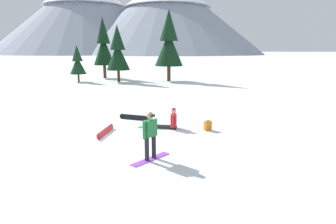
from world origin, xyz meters
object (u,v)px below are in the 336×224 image
object	(u,v)px
backpack_orange	(208,126)
pine_tree_broad	(78,62)
loose_snowboard_near_right	(105,131)
pine_tree_slender	(169,43)
snowboarder_foreground	(150,135)
pine_tree_short	(103,45)
pine_tree_leaning	(118,51)
snowboarder_midground	(170,121)
loose_snowboard_near_left	(135,117)

from	to	relation	value
backpack_orange	pine_tree_broad	bearing A→B (deg)	131.30
loose_snowboard_near_right	pine_tree_slender	distance (m)	21.25
pine_tree_broad	snowboarder_foreground	bearing A→B (deg)	-57.72
pine_tree_slender	pine_tree_short	bearing A→B (deg)	166.12
loose_snowboard_near_right	pine_tree_broad	distance (m)	21.30
loose_snowboard_near_right	pine_tree_slender	size ratio (longest dim) A/B	0.23
pine_tree_broad	backpack_orange	bearing A→B (deg)	-48.70
pine_tree_short	pine_tree_broad	size ratio (longest dim) A/B	1.85
snowboarder_foreground	loose_snowboard_near_right	distance (m)	3.67
snowboarder_foreground	pine_tree_short	world-z (taller)	pine_tree_short
snowboarder_foreground	pine_tree_short	bearing A→B (deg)	115.04
loose_snowboard_near_right	pine_tree_slender	bearing A→B (deg)	91.67
loose_snowboard_near_right	pine_tree_leaning	size ratio (longest dim) A/B	0.30
pine_tree_broad	pine_tree_slender	size ratio (longest dim) A/B	0.51
pine_tree_leaning	snowboarder_foreground	bearing A→B (deg)	-68.07
snowboarder_midground	backpack_orange	size ratio (longest dim) A/B	3.90
snowboarder_midground	loose_snowboard_near_right	bearing A→B (deg)	-153.38
snowboarder_foreground	snowboarder_midground	size ratio (longest dim) A/B	0.90
snowboarder_foreground	pine_tree_short	xyz separation A→B (m)	(-11.88, 25.43, 3.25)
snowboarder_foreground	pine_tree_leaning	xyz separation A→B (m)	(-8.59, 21.33, 2.53)
snowboarder_foreground	backpack_orange	bearing A→B (deg)	64.83
snowboarder_midground	loose_snowboard_near_left	size ratio (longest dim) A/B	1.01
snowboarder_midground	pine_tree_short	world-z (taller)	pine_tree_short
snowboarder_foreground	pine_tree_slender	distance (m)	23.77
snowboarder_midground	loose_snowboard_near_right	distance (m)	2.98
pine_tree_leaning	pine_tree_short	distance (m)	5.32
loose_snowboard_near_right	pine_tree_slender	xyz separation A→B (m)	(-0.61, 20.81, 4.23)
pine_tree_short	pine_tree_slender	distance (m)	8.93
pine_tree_leaning	backpack_orange	bearing A→B (deg)	-59.33
pine_tree_short	loose_snowboard_near_left	bearing A→B (deg)	-64.06
snowboarder_foreground	snowboarder_midground	xyz separation A→B (m)	(0.05, 3.81, -0.52)
snowboarder_midground	pine_tree_short	distance (m)	24.98
snowboarder_midground	pine_tree_short	xyz separation A→B (m)	(-11.93, 21.63, 3.77)
pine_tree_leaning	pine_tree_short	world-z (taller)	pine_tree_short
backpack_orange	snowboarder_foreground	bearing A→B (deg)	-115.17
pine_tree_broad	loose_snowboard_near_left	bearing A→B (deg)	-54.63
pine_tree_leaning	loose_snowboard_near_left	bearing A→B (deg)	-67.88
backpack_orange	pine_tree_slender	world-z (taller)	pine_tree_slender
loose_snowboard_near_left	pine_tree_broad	bearing A→B (deg)	125.37
loose_snowboard_near_left	pine_tree_broad	xyz separation A→B (m)	(-11.17, 15.73, 2.09)
backpack_orange	pine_tree_short	world-z (taller)	pine_tree_short
snowboarder_foreground	loose_snowboard_near_left	bearing A→B (deg)	111.35
snowboarder_foreground	pine_tree_leaning	size ratio (longest dim) A/B	0.27
loose_snowboard_near_right	backpack_orange	xyz separation A→B (m)	(4.40, 1.34, 0.09)
loose_snowboard_near_right	backpack_orange	world-z (taller)	backpack_orange
snowboarder_foreground	pine_tree_leaning	distance (m)	23.13
loose_snowboard_near_right	pine_tree_short	world-z (taller)	pine_tree_short
backpack_orange	pine_tree_short	distance (m)	25.87
pine_tree_slender	backpack_orange	bearing A→B (deg)	-75.57
pine_tree_short	pine_tree_broad	xyz separation A→B (m)	(-1.29, -4.58, -1.89)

